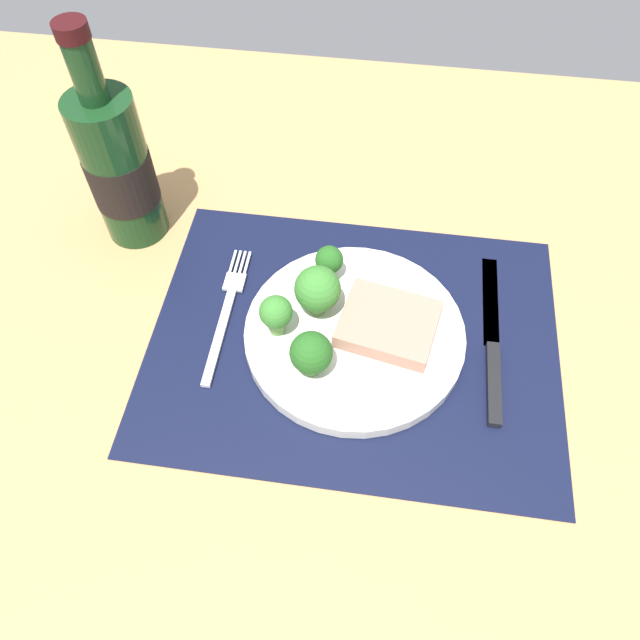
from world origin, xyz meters
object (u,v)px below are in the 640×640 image
Objects in this scene: fork at (226,312)px; knife at (493,349)px; plate at (354,334)px; steak at (388,324)px; wine_bottle at (119,167)px.

fork is 0.83× the size of knife.
steak reaches higher than plate.
steak is 0.53× the size of fork.
wine_bottle is (-44.70, 12.87, 9.37)cm from knife.
knife is at bearing -16.06° from wine_bottle.
fork is 30.39cm from knife.
fork is at bearing 174.59° from plate.
plate is 1.27× the size of fork.
steak reaches higher than knife.
steak reaches higher than fork.
knife is 0.84× the size of wine_bottle.
fork is 0.70× the size of wine_bottle.
plate is at bearing -24.54° from wine_bottle.
steak is 0.37× the size of wine_bottle.
plate is at bearing -179.42° from knife.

